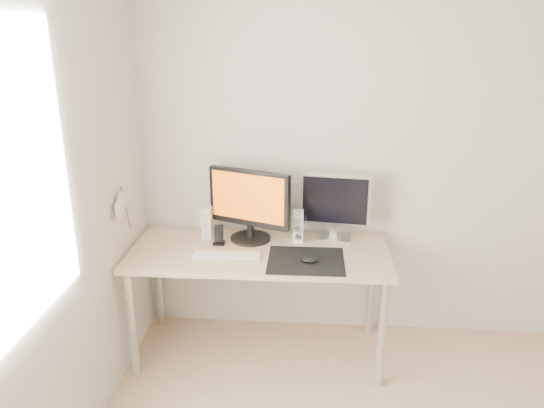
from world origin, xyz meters
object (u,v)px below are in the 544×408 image
object	(u,v)px
mouse	(309,260)
keyboard	(227,256)
main_monitor	(249,203)
speaker_right	(298,226)
desk	(259,262)
phone_dock	(219,238)
second_monitor	(335,203)
speaker_left	(207,223)

from	to	relation	value
mouse	keyboard	distance (m)	0.50
main_monitor	speaker_right	bearing A→B (deg)	-0.73
desk	speaker_right	bearing A→B (deg)	33.29
desk	main_monitor	distance (m)	0.38
main_monitor	speaker_right	size ratio (longest dim) A/B	2.55
speaker_right	phone_dock	xyz separation A→B (m)	(-0.50, -0.08, -0.06)
mouse	main_monitor	size ratio (longest dim) A/B	0.19
desk	second_monitor	size ratio (longest dim) A/B	3.55
keyboard	desk	bearing A→B (deg)	31.54
keyboard	speaker_left	bearing A→B (deg)	121.48
desk	phone_dock	bearing A→B (deg)	163.96
mouse	desk	distance (m)	0.36
mouse	speaker_left	size ratio (longest dim) A/B	0.49
phone_dock	speaker_left	bearing A→B (deg)	134.39
keyboard	phone_dock	world-z (taller)	phone_dock
second_monitor	keyboard	world-z (taller)	second_monitor
speaker_left	keyboard	xyz separation A→B (m)	(0.17, -0.28, -0.10)
mouse	speaker_right	bearing A→B (deg)	103.44
second_monitor	speaker_left	distance (m)	0.84
main_monitor	phone_dock	distance (m)	0.30
mouse	keyboard	xyz separation A→B (m)	(-0.49, 0.05, -0.01)
speaker_right	keyboard	bearing A→B (deg)	-147.47
mouse	desk	xyz separation A→B (m)	(-0.31, 0.16, -0.10)
desk	phone_dock	distance (m)	0.30
main_monitor	phone_dock	xyz separation A→B (m)	(-0.19, -0.08, -0.21)
second_monitor	speaker_left	bearing A→B (deg)	-176.39
second_monitor	desk	bearing A→B (deg)	-154.36
main_monitor	speaker_right	distance (m)	0.34
speaker_right	keyboard	world-z (taller)	speaker_right
speaker_left	speaker_right	world-z (taller)	same
mouse	phone_dock	xyz separation A→B (m)	(-0.57, 0.24, 0.02)
keyboard	phone_dock	size ratio (longest dim) A/B	3.22
mouse	phone_dock	bearing A→B (deg)	157.35
second_monitor	speaker_right	distance (m)	0.28
mouse	phone_dock	world-z (taller)	phone_dock
mouse	speaker_right	world-z (taller)	speaker_right
desk	keyboard	bearing A→B (deg)	-148.46
main_monitor	keyboard	xyz separation A→B (m)	(-0.11, -0.27, -0.25)
main_monitor	speaker_right	xyz separation A→B (m)	(0.31, -0.00, -0.15)
speaker_left	keyboard	distance (m)	0.35
speaker_right	mouse	bearing A→B (deg)	-76.56
speaker_right	keyboard	distance (m)	0.50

